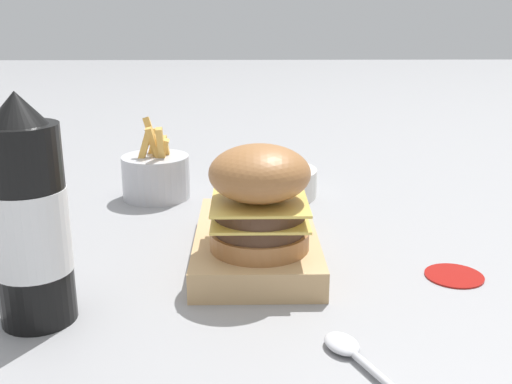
# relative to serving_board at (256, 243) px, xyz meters

# --- Properties ---
(ground_plane) EXTENTS (6.00, 6.00, 0.00)m
(ground_plane) POSITION_rel_serving_board_xyz_m (0.02, -0.08, -0.02)
(ground_plane) COLOR gray
(serving_board) EXTENTS (0.26, 0.15, 0.03)m
(serving_board) POSITION_rel_serving_board_xyz_m (0.00, 0.00, 0.00)
(serving_board) COLOR tan
(serving_board) RESTS_ON ground_plane
(burger) EXTENTS (0.11, 0.11, 0.12)m
(burger) POSITION_rel_serving_board_xyz_m (0.06, 0.00, 0.08)
(burger) COLOR #9E6638
(burger) RESTS_ON serving_board
(ketchup_bottle) EXTENTS (0.07, 0.07, 0.23)m
(ketchup_bottle) POSITION_rel_serving_board_xyz_m (0.16, -0.22, 0.09)
(ketchup_bottle) COLOR black
(ketchup_bottle) RESTS_ON ground_plane
(fries_basket) EXTENTS (0.11, 0.11, 0.13)m
(fries_basket) POSITION_rel_serving_board_xyz_m (-0.25, -0.16, 0.02)
(fries_basket) COLOR #B7B7BC
(fries_basket) RESTS_ON ground_plane
(side_bowl) EXTENTS (0.14, 0.14, 0.05)m
(side_bowl) POSITION_rel_serving_board_xyz_m (-0.25, 0.04, 0.01)
(side_bowl) COLOR silver
(side_bowl) RESTS_ON ground_plane
(spoon) EXTENTS (0.16, 0.08, 0.01)m
(spoon) POSITION_rel_serving_board_xyz_m (0.24, 0.09, -0.01)
(spoon) COLOR silver
(spoon) RESTS_ON ground_plane
(ketchup_puddle) EXTENTS (0.07, 0.07, 0.00)m
(ketchup_puddle) POSITION_rel_serving_board_xyz_m (0.07, 0.23, -0.02)
(ketchup_puddle) COLOR #9E140F
(ketchup_puddle) RESTS_ON ground_plane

